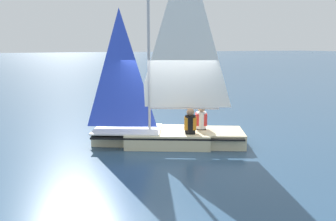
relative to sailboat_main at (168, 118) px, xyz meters
name	(u,v)px	position (x,y,z in m)	size (l,w,h in m)	color
ground_plane	(168,144)	(-0.01, -0.01, -0.81)	(260.00, 260.00, 0.00)	#2D4C6B
sailboat_main	(168,118)	(0.00, 0.00, 0.00)	(3.14, 4.57, 5.83)	beige
sailor_helm	(190,127)	(0.57, 0.44, -0.19)	(0.40, 0.42, 1.16)	black
sailor_crew	(201,122)	(0.25, 0.96, -0.18)	(0.40, 0.42, 1.16)	black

